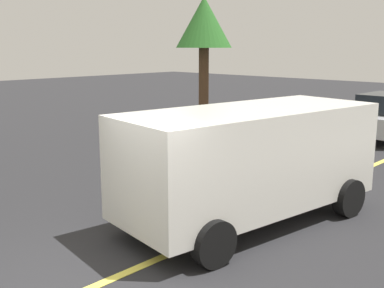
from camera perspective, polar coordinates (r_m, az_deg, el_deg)
ground_plane at (r=7.09m, az=-10.68°, el=-16.30°), size 80.00×80.00×0.00m
lane_marking_centre at (r=8.98m, az=5.27°, el=-9.87°), size 28.00×0.16×0.01m
white_van at (r=8.82m, az=7.03°, el=-1.71°), size 5.43×2.84×2.20m
tree_centre_verge at (r=18.10m, az=1.47°, el=14.22°), size 2.12×2.12×5.15m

